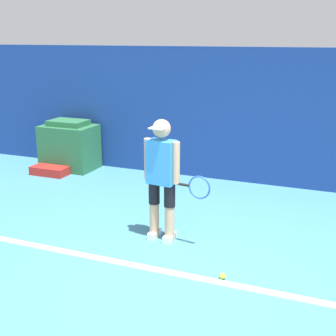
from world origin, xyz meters
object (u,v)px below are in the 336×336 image
object	(u,v)px
tennis_player	(162,175)
equipment_bag	(50,171)
covered_chair	(69,146)
tennis_ball	(223,276)

from	to	relation	value
tennis_player	equipment_bag	size ratio (longest dim) A/B	2.24
covered_chair	equipment_bag	bearing A→B (deg)	-101.81
tennis_player	tennis_ball	xyz separation A→B (m)	(0.98, -0.69, -0.80)
tennis_ball	tennis_player	bearing A→B (deg)	144.77
equipment_bag	covered_chair	bearing A→B (deg)	78.19
covered_chair	tennis_player	bearing A→B (deg)	-38.61
tennis_player	equipment_bag	xyz separation A→B (m)	(-3.02, 1.80, -0.76)
tennis_ball	covered_chair	size ratio (longest dim) A/B	0.07
tennis_player	covered_chair	bearing A→B (deg)	148.76
covered_chair	equipment_bag	world-z (taller)	covered_chair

